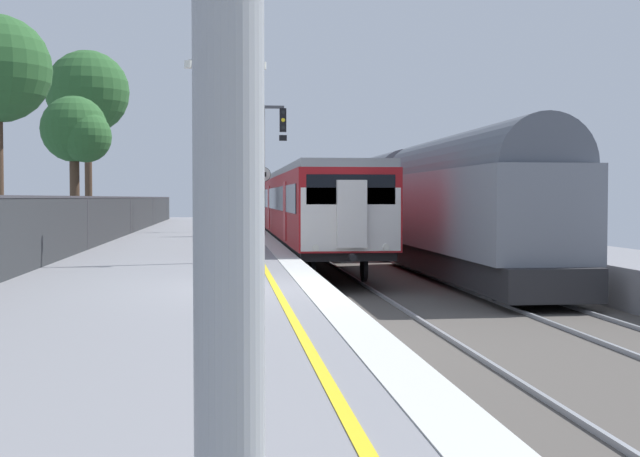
{
  "coord_description": "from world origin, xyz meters",
  "views": [
    {
      "loc": [
        -1.22,
        -14.87,
        1.6
      ],
      "look_at": [
        1.47,
        9.3,
        0.71
      ],
      "focal_mm": 47.6,
      "sensor_mm": 36.0,
      "label": 1
    }
  ],
  "objects_px": {
    "commuter_train_at_platform": "(291,204)",
    "platform_lamp_mid": "(226,140)",
    "speed_limit_sign": "(263,193)",
    "platform_lamp_far": "(226,162)",
    "signal_gantry": "(269,155)",
    "freight_train_adjacent_track": "(353,200)",
    "background_tree_centre": "(88,94)",
    "background_tree_right": "(78,132)"
  },
  "relations": [
    {
      "from": "freight_train_adjacent_track",
      "to": "platform_lamp_mid",
      "type": "relative_size",
      "value": 12.12
    },
    {
      "from": "signal_gantry",
      "to": "platform_lamp_far",
      "type": "xyz_separation_m",
      "value": [
        -1.82,
        4.32,
        -0.15
      ]
    },
    {
      "from": "platform_lamp_far",
      "to": "background_tree_centre",
      "type": "height_order",
      "value": "background_tree_centre"
    },
    {
      "from": "commuter_train_at_platform",
      "to": "speed_limit_sign",
      "type": "relative_size",
      "value": 15.15
    },
    {
      "from": "commuter_train_at_platform",
      "to": "speed_limit_sign",
      "type": "height_order",
      "value": "commuter_train_at_platform"
    },
    {
      "from": "freight_train_adjacent_track",
      "to": "platform_lamp_far",
      "type": "bearing_deg",
      "value": -132.02
    },
    {
      "from": "background_tree_centre",
      "to": "signal_gantry",
      "type": "bearing_deg",
      "value": -44.6
    },
    {
      "from": "speed_limit_sign",
      "to": "platform_lamp_far",
      "type": "bearing_deg",
      "value": 102.13
    },
    {
      "from": "platform_lamp_mid",
      "to": "background_tree_right",
      "type": "relative_size",
      "value": 0.85
    },
    {
      "from": "speed_limit_sign",
      "to": "platform_lamp_mid",
      "type": "xyz_separation_m",
      "value": [
        -1.47,
        -12.49,
        1.22
      ]
    },
    {
      "from": "speed_limit_sign",
      "to": "background_tree_right",
      "type": "distance_m",
      "value": 8.91
    },
    {
      "from": "commuter_train_at_platform",
      "to": "platform_lamp_mid",
      "type": "height_order",
      "value": "platform_lamp_mid"
    },
    {
      "from": "speed_limit_sign",
      "to": "background_tree_centre",
      "type": "height_order",
      "value": "background_tree_centre"
    },
    {
      "from": "commuter_train_at_platform",
      "to": "platform_lamp_far",
      "type": "xyz_separation_m",
      "value": [
        -3.31,
        -3.11,
        1.99
      ]
    },
    {
      "from": "freight_train_adjacent_track",
      "to": "background_tree_right",
      "type": "xyz_separation_m",
      "value": [
        -13.58,
        -11.35,
        2.91
      ]
    },
    {
      "from": "speed_limit_sign",
      "to": "background_tree_right",
      "type": "bearing_deg",
      "value": 155.04
    },
    {
      "from": "signal_gantry",
      "to": "platform_lamp_mid",
      "type": "xyz_separation_m",
      "value": [
        -1.82,
        -15.0,
        -0.4
      ]
    },
    {
      "from": "background_tree_right",
      "to": "background_tree_centre",
      "type": "bearing_deg",
      "value": 95.75
    },
    {
      "from": "commuter_train_at_platform",
      "to": "platform_lamp_far",
      "type": "relative_size",
      "value": 7.74
    },
    {
      "from": "platform_lamp_far",
      "to": "background_tree_centre",
      "type": "relative_size",
      "value": 0.6
    },
    {
      "from": "platform_lamp_mid",
      "to": "background_tree_centre",
      "type": "distance_m",
      "value": 25.05
    },
    {
      "from": "commuter_train_at_platform",
      "to": "background_tree_centre",
      "type": "relative_size",
      "value": 4.66
    },
    {
      "from": "commuter_train_at_platform",
      "to": "platform_lamp_mid",
      "type": "relative_size",
      "value": 8.49
    },
    {
      "from": "commuter_train_at_platform",
      "to": "speed_limit_sign",
      "type": "distance_m",
      "value": 10.12
    },
    {
      "from": "speed_limit_sign",
      "to": "platform_lamp_far",
      "type": "relative_size",
      "value": 0.51
    },
    {
      "from": "commuter_train_at_platform",
      "to": "freight_train_adjacent_track",
      "type": "height_order",
      "value": "freight_train_adjacent_track"
    },
    {
      "from": "background_tree_centre",
      "to": "speed_limit_sign",
      "type": "bearing_deg",
      "value": -52.9
    },
    {
      "from": "signal_gantry",
      "to": "commuter_train_at_platform",
      "type": "bearing_deg",
      "value": 78.66
    },
    {
      "from": "speed_limit_sign",
      "to": "signal_gantry",
      "type": "bearing_deg",
      "value": 81.93
    },
    {
      "from": "commuter_train_at_platform",
      "to": "background_tree_centre",
      "type": "bearing_deg",
      "value": 172.85
    },
    {
      "from": "commuter_train_at_platform",
      "to": "freight_train_adjacent_track",
      "type": "relative_size",
      "value": 0.7
    },
    {
      "from": "freight_train_adjacent_track",
      "to": "signal_gantry",
      "type": "height_order",
      "value": "signal_gantry"
    },
    {
      "from": "signal_gantry",
      "to": "speed_limit_sign",
      "type": "xyz_separation_m",
      "value": [
        -0.36,
        -2.51,
        -1.62
      ]
    },
    {
      "from": "freight_train_adjacent_track",
      "to": "background_tree_right",
      "type": "height_order",
      "value": "background_tree_right"
    },
    {
      "from": "freight_train_adjacent_track",
      "to": "platform_lamp_far",
      "type": "relative_size",
      "value": 11.05
    },
    {
      "from": "platform_lamp_mid",
      "to": "signal_gantry",
      "type": "bearing_deg",
      "value": 83.07
    },
    {
      "from": "platform_lamp_far",
      "to": "commuter_train_at_platform",
      "type": "bearing_deg",
      "value": 43.22
    },
    {
      "from": "freight_train_adjacent_track",
      "to": "speed_limit_sign",
      "type": "height_order",
      "value": "freight_train_adjacent_track"
    },
    {
      "from": "signal_gantry",
      "to": "background_tree_centre",
      "type": "bearing_deg",
      "value": 135.4
    },
    {
      "from": "commuter_train_at_platform",
      "to": "freight_train_adjacent_track",
      "type": "bearing_deg",
      "value": 51.35
    },
    {
      "from": "commuter_train_at_platform",
      "to": "platform_lamp_mid",
      "type": "xyz_separation_m",
      "value": [
        -3.31,
        -22.43,
        1.74
      ]
    },
    {
      "from": "commuter_train_at_platform",
      "to": "signal_gantry",
      "type": "xyz_separation_m",
      "value": [
        -1.49,
        -7.43,
        2.14
      ]
    }
  ]
}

